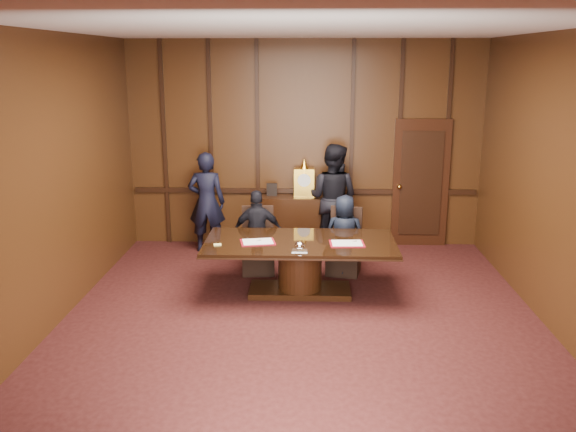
% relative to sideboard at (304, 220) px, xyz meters
% --- Properties ---
extents(room, '(7.00, 7.04, 3.50)m').
position_rel_sideboard_xyz_m(room, '(0.07, -3.12, 1.24)').
color(room, black).
rests_on(room, ground).
extents(sideboard, '(1.60, 0.45, 1.54)m').
position_rel_sideboard_xyz_m(sideboard, '(0.00, 0.00, 0.00)').
color(sideboard, black).
rests_on(sideboard, ground).
extents(conference_table, '(2.62, 1.32, 0.76)m').
position_rel_sideboard_xyz_m(conference_table, '(-0.03, -2.16, 0.02)').
color(conference_table, black).
rests_on(conference_table, ground).
extents(folder_left, '(0.52, 0.41, 0.02)m').
position_rel_sideboard_xyz_m(folder_left, '(-0.61, -2.25, 0.28)').
color(folder_left, maroon).
rests_on(folder_left, conference_table).
extents(folder_right, '(0.47, 0.35, 0.02)m').
position_rel_sideboard_xyz_m(folder_right, '(0.60, -2.28, 0.28)').
color(folder_right, maroon).
rests_on(folder_right, conference_table).
extents(inkstand, '(0.20, 0.14, 0.12)m').
position_rel_sideboard_xyz_m(inkstand, '(-0.03, -2.61, 0.33)').
color(inkstand, white).
rests_on(inkstand, conference_table).
extents(notepad, '(0.11, 0.09, 0.01)m').
position_rel_sideboard_xyz_m(notepad, '(-1.13, -2.39, 0.28)').
color(notepad, '#F8E579').
rests_on(notepad, conference_table).
extents(chair_left, '(0.52, 0.52, 0.99)m').
position_rel_sideboard_xyz_m(chair_left, '(-0.69, -1.28, -0.19)').
color(chair_left, black).
rests_on(chair_left, ground).
extents(chair_right, '(0.57, 0.57, 0.99)m').
position_rel_sideboard_xyz_m(chair_right, '(0.62, -1.28, -0.19)').
color(chair_right, black).
rests_on(chair_right, ground).
extents(signatory_left, '(0.78, 0.38, 1.29)m').
position_rel_sideboard_xyz_m(signatory_left, '(-0.68, -1.36, 0.16)').
color(signatory_left, black).
rests_on(signatory_left, ground).
extents(signatory_right, '(0.64, 0.46, 1.23)m').
position_rel_sideboard_xyz_m(signatory_right, '(0.62, -1.36, 0.13)').
color(signatory_right, black).
rests_on(signatory_right, ground).
extents(witness_left, '(0.62, 0.41, 1.69)m').
position_rel_sideboard_xyz_m(witness_left, '(-1.63, -0.26, 0.36)').
color(witness_left, black).
rests_on(witness_left, ground).
extents(witness_right, '(1.09, 0.99, 1.82)m').
position_rel_sideboard_xyz_m(witness_right, '(0.48, -0.16, 0.43)').
color(witness_right, black).
rests_on(witness_right, ground).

